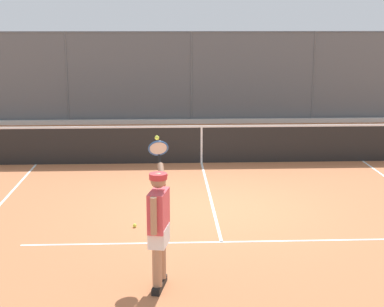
# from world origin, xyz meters

# --- Properties ---
(ground_plane) EXTENTS (60.00, 60.00, 0.00)m
(ground_plane) POSITION_xyz_m (0.00, 0.00, 0.00)
(ground_plane) COLOR #B76B42
(court_line_markings) EXTENTS (8.36, 9.94, 0.01)m
(court_line_markings) POSITION_xyz_m (0.00, 2.02, 0.00)
(court_line_markings) COLOR white
(court_line_markings) RESTS_ON ground
(fence_backdrop) EXTENTS (20.16, 1.37, 3.17)m
(fence_backdrop) POSITION_xyz_m (0.00, -10.37, 1.33)
(fence_backdrop) COLOR #565B60
(fence_backdrop) RESTS_ON ground
(tennis_net) EXTENTS (10.75, 0.09, 1.07)m
(tennis_net) POSITION_xyz_m (0.00, -3.75, 0.49)
(tennis_net) COLOR #2D2D2D
(tennis_net) RESTS_ON ground
(tennis_player) EXTENTS (0.31, 1.38, 1.90)m
(tennis_player) POSITION_xyz_m (0.99, 3.32, 0.93)
(tennis_player) COLOR black
(tennis_player) RESTS_ON ground
(tennis_ball_by_sideline) EXTENTS (0.07, 0.07, 0.07)m
(tennis_ball_by_sideline) POSITION_xyz_m (1.45, 0.94, 0.03)
(tennis_ball_by_sideline) COLOR #D6E042
(tennis_ball_by_sideline) RESTS_ON ground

